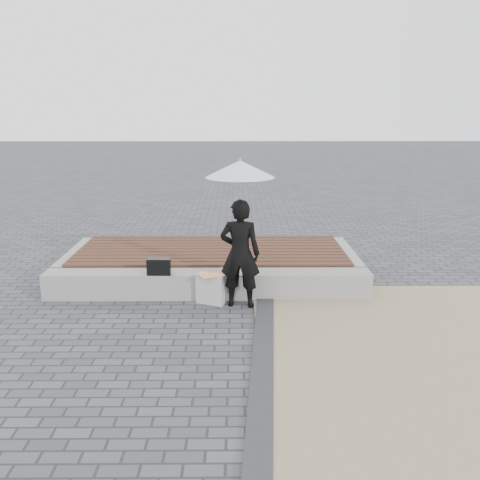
# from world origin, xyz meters

# --- Properties ---
(ground) EXTENTS (80.00, 80.00, 0.00)m
(ground) POSITION_xyz_m (0.00, 0.00, 0.00)
(ground) COLOR #4C4C51
(ground) RESTS_ON ground
(terrazzo_zone) EXTENTS (5.00, 5.00, 0.02)m
(terrazzo_zone) POSITION_xyz_m (3.20, -0.50, 0.01)
(terrazzo_zone) COLOR tan
(terrazzo_zone) RESTS_ON ground
(edging_band) EXTENTS (0.61, 5.20, 0.04)m
(edging_band) POSITION_xyz_m (0.75, -0.50, 0.02)
(edging_band) COLOR #2F3032
(edging_band) RESTS_ON ground
(seating_ledge) EXTENTS (5.00, 0.45, 0.40)m
(seating_ledge) POSITION_xyz_m (0.00, 1.60, 0.20)
(seating_ledge) COLOR gray
(seating_ledge) RESTS_ON ground
(timber_platform) EXTENTS (5.00, 2.00, 0.40)m
(timber_platform) POSITION_xyz_m (0.00, 2.80, 0.20)
(timber_platform) COLOR gray
(timber_platform) RESTS_ON ground
(timber_decking) EXTENTS (4.60, 2.00, 0.04)m
(timber_decking) POSITION_xyz_m (0.00, 2.80, 0.42)
(timber_decking) COLOR #502E22
(timber_decking) RESTS_ON timber_platform
(woman) EXTENTS (0.63, 0.45, 1.60)m
(woman) POSITION_xyz_m (0.49, 1.18, 0.80)
(woman) COLOR black
(woman) RESTS_ON ground
(parasol) EXTENTS (0.97, 0.97, 1.24)m
(parasol) POSITION_xyz_m (0.49, 1.18, 2.02)
(parasol) COLOR #B2B2B7
(parasol) RESTS_ON ground
(handbag) EXTENTS (0.36, 0.13, 0.25)m
(handbag) POSITION_xyz_m (-0.72, 1.44, 0.52)
(handbag) COLOR black
(handbag) RESTS_ON seating_ledge
(canvas_tote) EXTENTS (0.46, 0.34, 0.45)m
(canvas_tote) POSITION_xyz_m (0.06, 1.29, 0.22)
(canvas_tote) COLOR #BABBB6
(canvas_tote) RESTS_ON ground
(magazine) EXTENTS (0.37, 0.32, 0.01)m
(magazine) POSITION_xyz_m (0.06, 1.24, 0.45)
(magazine) COLOR #FE4E3D
(magazine) RESTS_ON canvas_tote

